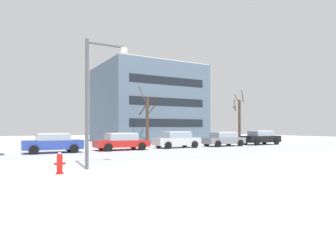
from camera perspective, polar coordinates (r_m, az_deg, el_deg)
name	(u,v)px	position (r m, az deg, el deg)	size (l,w,h in m)	color
ground_plane	(23,168)	(15.38, -25.68, -7.23)	(120.00, 120.00, 0.00)	white
road_surface	(19,162)	(18.54, -26.43, -6.04)	(80.00, 8.36, 0.00)	silver
fire_hydrant	(60,163)	(12.93, -19.81, -6.59)	(0.44, 0.30, 0.88)	red
street_lamp	(95,90)	(14.14, -13.67, 6.72)	(2.01, 0.36, 5.84)	#4C4F54
parked_car_blue	(53,143)	(23.76, -20.96, -3.00)	(4.19, 2.07, 1.45)	#283D93
parked_car_red	(121,141)	(25.26, -8.79, -2.89)	(4.45, 2.21, 1.42)	red
parked_car_silver	(177,140)	(27.70, 1.65, -2.59)	(4.32, 2.05, 1.51)	silver
parked_car_gray	(223,139)	(30.72, 10.46, -2.42)	(4.38, 2.09, 1.44)	slate
parked_car_black	(261,138)	(34.55, 17.15, -2.10)	(4.52, 2.06, 1.54)	black
tree_far_mid	(239,120)	(37.08, 13.32, 1.20)	(1.40, 1.39, 6.30)	#423326
tree_far_right	(147,119)	(30.26, -3.97, 1.33)	(1.65, 1.63, 6.06)	#423326
building_far_right	(147,105)	(39.32, -3.97, 4.05)	(12.05, 11.05, 9.72)	slate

